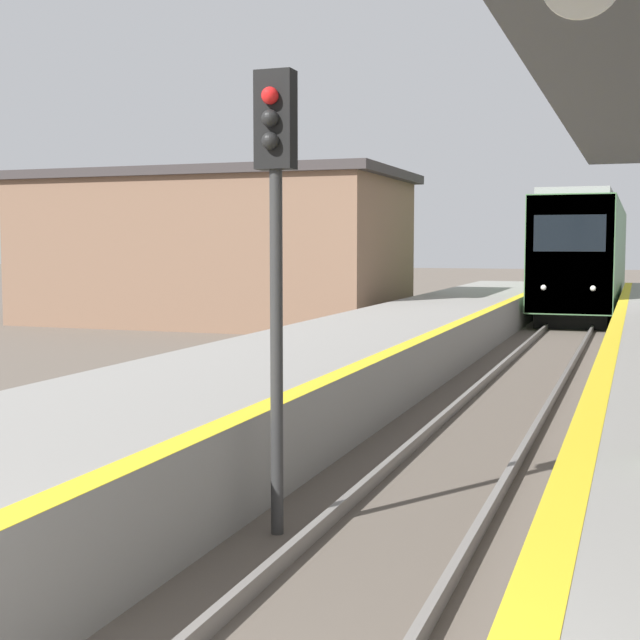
{
  "coord_description": "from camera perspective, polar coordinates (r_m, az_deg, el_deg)",
  "views": [
    {
      "loc": [
        2.08,
        -2.3,
        2.76
      ],
      "look_at": [
        -4.03,
        14.73,
        1.22
      ],
      "focal_mm": 50.0,
      "sensor_mm": 36.0,
      "label": 1
    }
  ],
  "objects": [
    {
      "name": "train",
      "position": [
        39.53,
        16.76,
        4.03
      ],
      "size": [
        2.72,
        21.6,
        4.58
      ],
      "color": "black",
      "rests_on": "ground"
    },
    {
      "name": "signal_near",
      "position": [
        8.33,
        -2.87,
        6.83
      ],
      "size": [
        0.36,
        0.31,
        4.35
      ],
      "color": "#2D2D2D",
      "rests_on": "ground"
    },
    {
      "name": "station_building",
      "position": [
        31.59,
        -6.75,
        4.59
      ],
      "size": [
        13.28,
        7.28,
        5.23
      ],
      "color": "brown",
      "rests_on": "ground"
    }
  ]
}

